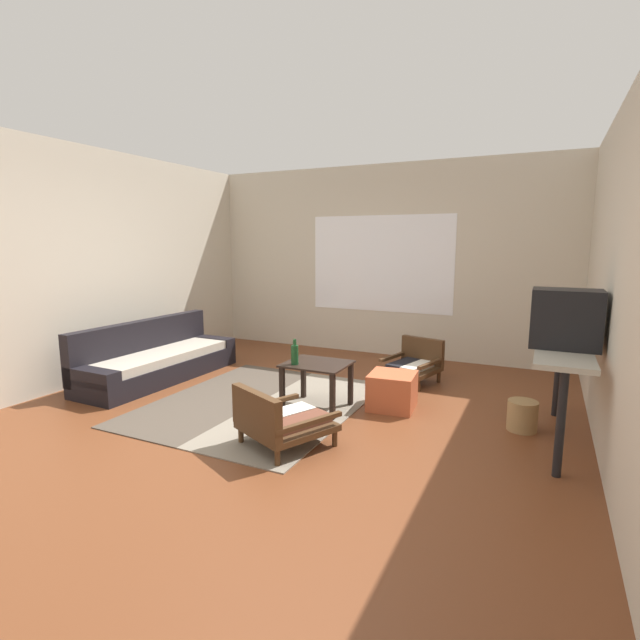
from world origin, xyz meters
The scene contains 15 objects.
ground_plane centered at (0.00, 0.00, 0.00)m, with size 7.80×7.80×0.00m, color brown.
far_wall_with_window centered at (0.00, 3.06, 1.35)m, with size 5.60×0.13×2.70m.
side_wall_right centered at (2.66, 0.30, 1.35)m, with size 0.12×6.60×2.70m, color beige.
side_wall_left centered at (-2.66, 0.30, 1.35)m, with size 0.12×6.60×2.70m, color beige.
area_rug centered at (-0.40, 0.38, 0.01)m, with size 1.96×2.40×0.01m.
couch centered at (-1.99, 0.61, 0.22)m, with size 0.73×2.06×0.69m.
coffee_table centered at (0.20, 0.50, 0.37)m, with size 0.61×0.52×0.46m.
armchair_by_window centered at (0.83, 1.81, 0.23)m, with size 0.67×0.68×0.50m.
armchair_striped_foreground centered at (0.32, -0.43, 0.23)m, with size 0.83×0.84×0.50m.
ottoman_orange centered at (0.86, 0.83, 0.18)m, with size 0.44×0.44×0.35m, color #BC5633.
console_shelf centered at (2.32, 0.65, 0.71)m, with size 0.40×1.43×0.80m.
crt_television centered at (2.31, 0.59, 1.03)m, with size 0.50×0.34×0.46m.
clay_vase centered at (2.32, 1.02, 0.91)m, with size 0.19×0.19×0.30m.
glass_bottle centered at (0.03, 0.36, 0.56)m, with size 0.07×0.07×0.25m.
wicker_basket centered at (2.05, 0.78, 0.13)m, with size 0.25×0.25×0.26m, color #9E7A4C.
Camera 1 is at (2.16, -3.53, 1.62)m, focal length 26.64 mm.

